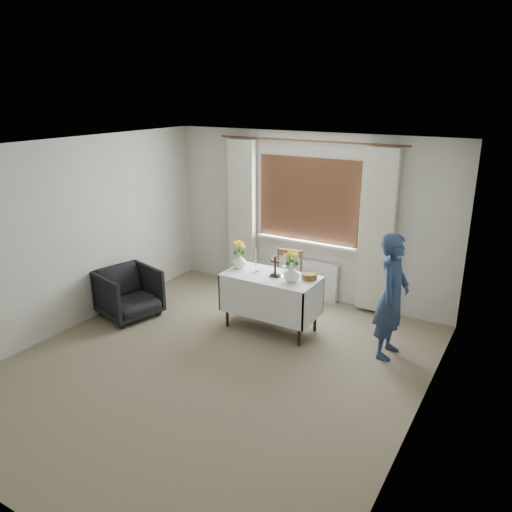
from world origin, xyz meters
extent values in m
plane|color=gray|center=(0.00, 0.00, 0.00)|extent=(5.00, 5.00, 0.00)
cube|color=white|center=(0.10, 1.19, 0.38)|extent=(1.24, 0.64, 0.76)
imported|color=black|center=(-1.82, 0.52, 0.35)|extent=(0.93, 0.92, 0.70)
imported|color=navy|center=(1.65, 1.32, 0.76)|extent=(0.38, 0.56, 1.52)
cube|color=silver|center=(0.00, 2.42, 0.30)|extent=(1.10, 0.10, 0.60)
imported|color=white|center=(-0.42, 1.24, 0.86)|extent=(0.21, 0.21, 0.20)
imported|color=white|center=(0.42, 1.14, 0.87)|extent=(0.22, 0.22, 0.22)
cylinder|color=brown|center=(0.57, 1.34, 0.80)|extent=(0.26, 0.26, 0.08)
camera|label=1|loc=(3.02, -4.14, 3.06)|focal=35.00mm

